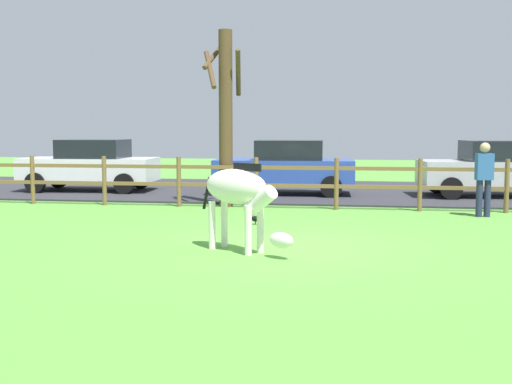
{
  "coord_description": "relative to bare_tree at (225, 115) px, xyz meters",
  "views": [
    {
      "loc": [
        1.19,
        -10.55,
        1.96
      ],
      "look_at": [
        -0.59,
        0.83,
        0.81
      ],
      "focal_mm": 45.39,
      "sensor_mm": 36.0,
      "label": 1
    }
  ],
  "objects": [
    {
      "name": "ground_plane",
      "position": [
        2.05,
        -5.23,
        -2.28
      ],
      "size": [
        60.0,
        60.0,
        0.0
      ],
      "primitive_type": "plane",
      "color": "#549338"
    },
    {
      "name": "parked_car_white",
      "position": [
        -4.79,
        2.87,
        -1.44
      ],
      "size": [
        4.08,
        2.04,
        1.56
      ],
      "color": "white",
      "rests_on": "parking_asphalt"
    },
    {
      "name": "visitor_near_fence",
      "position": [
        6.01,
        -1.0,
        -1.38
      ],
      "size": [
        0.39,
        0.27,
        1.64
      ],
      "color": "#232847",
      "rests_on": "ground_plane"
    },
    {
      "name": "paddock_fence",
      "position": [
        1.78,
        -0.23,
        -1.57
      ],
      "size": [
        21.57,
        0.11,
        1.25
      ],
      "color": "brown",
      "rests_on": "ground_plane"
    },
    {
      "name": "parked_car_blue",
      "position": [
        1.2,
        2.81,
        -1.44
      ],
      "size": [
        4.07,
        2.02,
        1.56
      ],
      "color": "#2D4CAD",
      "rests_on": "parking_asphalt"
    },
    {
      "name": "crow_on_grass",
      "position": [
        1.23,
        -2.92,
        -2.16
      ],
      "size": [
        0.21,
        0.1,
        0.2
      ],
      "color": "black",
      "rests_on": "ground_plane"
    },
    {
      "name": "bare_tree",
      "position": [
        0.0,
        0.0,
        0.0
      ],
      "size": [
        1.02,
        1.12,
        4.35
      ],
      "color": "#513A23",
      "rests_on": "ground_plane"
    },
    {
      "name": "zebra",
      "position": [
        1.42,
        -5.8,
        -1.36
      ],
      "size": [
        1.68,
        1.27,
        1.41
      ],
      "color": "white",
      "rests_on": "ground_plane"
    },
    {
      "name": "parking_asphalt",
      "position": [
        2.05,
        4.07,
        -2.26
      ],
      "size": [
        28.0,
        7.4,
        0.05
      ],
      "primitive_type": "cube",
      "color": "#2D2D33",
      "rests_on": "ground_plane"
    },
    {
      "name": "parked_car_silver",
      "position": [
        7.04,
        3.02,
        -1.44
      ],
      "size": [
        4.15,
        2.21,
        1.56
      ],
      "color": "#B7BABF",
      "rests_on": "parking_asphalt"
    }
  ]
}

